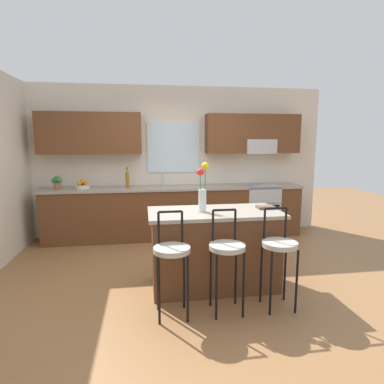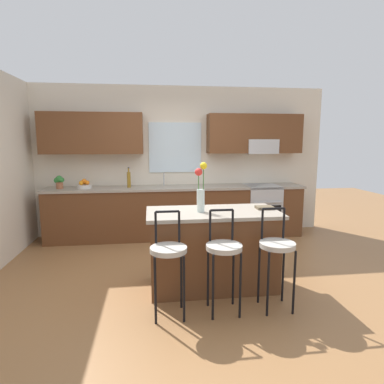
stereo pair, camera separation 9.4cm
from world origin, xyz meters
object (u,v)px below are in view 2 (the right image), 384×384
at_px(bar_stool_far, 277,249).
at_px(flower_vase, 201,190).
at_px(oven_range, 261,210).
at_px(cookbook, 264,208).
at_px(bottle_olive_oil, 129,179).
at_px(kitchen_island, 212,249).
at_px(potted_plant_small, 59,181).
at_px(bar_stool_middle, 224,252).
at_px(fruit_bowl_oranges, 84,185).
at_px(bar_stool_near, 169,254).

distance_m(bar_stool_far, flower_vase, 1.05).
xyz_separation_m(oven_range, cookbook, (-0.68, -2.01, 0.48)).
bearing_deg(bottle_olive_oil, kitchen_island, -62.45).
relative_size(bottle_olive_oil, potted_plant_small, 1.57).
distance_m(oven_range, bar_stool_middle, 2.95).
xyz_separation_m(kitchen_island, flower_vase, (-0.15, -0.03, 0.71)).
bearing_deg(kitchen_island, potted_plant_small, 137.26).
bearing_deg(bottle_olive_oil, potted_plant_small, 179.96).
bearing_deg(kitchen_island, bar_stool_middle, -90.00).
xyz_separation_m(cookbook, fruit_bowl_oranges, (-2.47, 2.04, 0.04)).
height_order(oven_range, bar_stool_near, bar_stool_near).
height_order(cookbook, fruit_bowl_oranges, fruit_bowl_oranges).
relative_size(oven_range, bottle_olive_oil, 2.62).
relative_size(cookbook, fruit_bowl_oranges, 0.83).
height_order(bar_stool_near, flower_vase, flower_vase).
height_order(kitchen_island, bar_stool_near, bar_stool_near).
distance_m(oven_range, flower_vase, 2.64).
distance_m(bar_stool_near, potted_plant_small, 3.18).
height_order(bar_stool_far, fruit_bowl_oranges, fruit_bowl_oranges).
relative_size(oven_range, potted_plant_small, 4.11).
relative_size(bar_stool_middle, flower_vase, 1.83).
xyz_separation_m(bar_stool_near, bottle_olive_oil, (-0.53, 2.66, 0.43)).
relative_size(bar_stool_near, bottle_olive_oil, 2.97).
xyz_separation_m(bar_stool_near, potted_plant_small, (-1.69, 2.66, 0.41)).
height_order(oven_range, cookbook, cookbook).
distance_m(oven_range, cookbook, 2.17).
distance_m(bar_stool_far, fruit_bowl_oranges, 3.60).
relative_size(bar_stool_near, potted_plant_small, 4.65).
distance_m(fruit_bowl_oranges, bottle_olive_oil, 0.76).
relative_size(oven_range, bar_stool_far, 0.88).
relative_size(cookbook, potted_plant_small, 0.89).
xyz_separation_m(flower_vase, potted_plant_small, (-2.10, 2.10, -0.13)).
xyz_separation_m(oven_range, flower_vase, (-1.46, -2.08, 0.72)).
distance_m(bar_stool_near, bar_stool_far, 1.10).
relative_size(kitchen_island, flower_vase, 2.69).
height_order(bar_stool_near, fruit_bowl_oranges, fruit_bowl_oranges).
height_order(bar_stool_far, bottle_olive_oil, bottle_olive_oil).
distance_m(oven_range, bar_stool_near, 3.24).
xyz_separation_m(bar_stool_far, cookbook, (0.09, 0.63, 0.30)).
distance_m(kitchen_island, cookbook, 0.79).
relative_size(oven_range, flower_vase, 1.62).
bearing_deg(fruit_bowl_oranges, bar_stool_far, -48.15).
distance_m(bar_stool_middle, flower_vase, 0.79).
bearing_deg(kitchen_island, cookbook, 3.43).
bearing_deg(bar_stool_middle, fruit_bowl_oranges, 124.58).
bearing_deg(oven_range, kitchen_island, -122.73).
height_order(kitchen_island, bar_stool_far, bar_stool_far).
bearing_deg(bar_stool_far, bar_stool_middle, 180.00).
relative_size(bar_stool_middle, cookbook, 5.21).
xyz_separation_m(bar_stool_near, fruit_bowl_oranges, (-1.29, 2.67, 0.34)).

